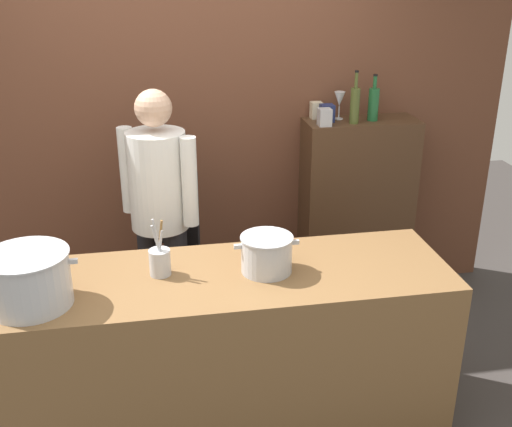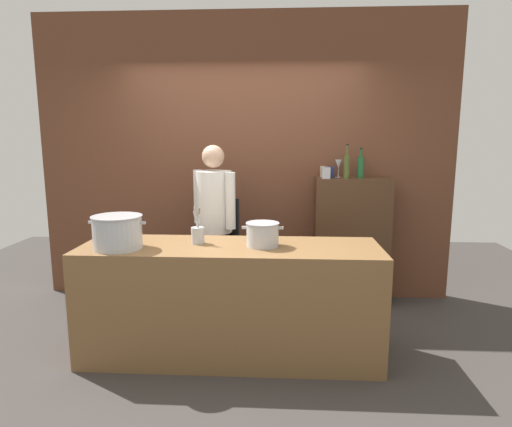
{
  "view_description": "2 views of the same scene",
  "coord_description": "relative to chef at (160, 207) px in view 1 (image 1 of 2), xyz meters",
  "views": [
    {
      "loc": [
        -0.27,
        -2.64,
        2.33
      ],
      "look_at": [
        0.25,
        0.29,
        1.09
      ],
      "focal_mm": 43.36,
      "sensor_mm": 36.0,
      "label": 1
    },
    {
      "loc": [
        0.38,
        -3.24,
        1.72
      ],
      "look_at": [
        0.18,
        0.33,
        1.1
      ],
      "focal_mm": 30.35,
      "sensor_mm": 36.0,
      "label": 2
    }
  ],
  "objects": [
    {
      "name": "bar_cabinet",
      "position": [
        1.36,
        0.41,
        -0.3
      ],
      "size": [
        0.76,
        0.32,
        1.32
      ],
      "primitive_type": "cube",
      "color": "#472D1C",
      "rests_on": "ground_plane"
    },
    {
      "name": "wine_bottle_olive",
      "position": [
        1.28,
        0.34,
        0.48
      ],
      "size": [
        0.06,
        0.06,
        0.34
      ],
      "color": "#475123",
      "rests_on": "bar_cabinet"
    },
    {
      "name": "wine_glass_wide",
      "position": [
        1.22,
        0.47,
        0.49
      ],
      "size": [
        0.07,
        0.07,
        0.18
      ],
      "color": "silver",
      "rests_on": "bar_cabinet"
    },
    {
      "name": "stockpot_small",
      "position": [
        0.49,
        -0.78,
        0.03
      ],
      "size": [
        0.32,
        0.26,
        0.18
      ],
      "color": "#B7BABF",
      "rests_on": "prep_counter"
    },
    {
      "name": "utensil_crock",
      "position": [
        -0.02,
        -0.72,
        0.01
      ],
      "size": [
        0.1,
        0.1,
        0.3
      ],
      "color": "#B7BABF",
      "rests_on": "prep_counter"
    },
    {
      "name": "stockpot_large",
      "position": [
        -0.6,
        -0.91,
        0.06
      ],
      "size": [
        0.43,
        0.38,
        0.25
      ],
      "color": "#B7BABF",
      "rests_on": "prep_counter"
    },
    {
      "name": "spice_tin_cream",
      "position": [
        1.07,
        0.51,
        0.41
      ],
      "size": [
        0.07,
        0.07,
        0.11
      ],
      "primitive_type": "cube",
      "color": "beige",
      "rests_on": "bar_cabinet"
    },
    {
      "name": "spice_tin_silver",
      "position": [
        1.08,
        0.32,
        0.42
      ],
      "size": [
        0.08,
        0.08,
        0.11
      ],
      "primitive_type": "cube",
      "color": "#B2B2B7",
      "rests_on": "bar_cabinet"
    },
    {
      "name": "brick_back_panel",
      "position": [
        0.24,
        0.62,
        0.54
      ],
      "size": [
        4.4,
        0.1,
        3.0
      ],
      "primitive_type": "cube",
      "color": "brown",
      "rests_on": "ground_plane"
    },
    {
      "name": "chef",
      "position": [
        0.0,
        0.0,
        0.0
      ],
      "size": [
        0.45,
        0.42,
        1.66
      ],
      "rotation": [
        0.0,
        0.0,
        2.48
      ],
      "color": "black",
      "rests_on": "ground_plane"
    },
    {
      "name": "spice_tin_navy",
      "position": [
        1.12,
        0.42,
        0.42
      ],
      "size": [
        0.09,
        0.09,
        0.11
      ],
      "primitive_type": "cube",
      "color": "navy",
      "rests_on": "bar_cabinet"
    },
    {
      "name": "prep_counter",
      "position": [
        0.24,
        -0.78,
        -0.51
      ],
      "size": [
        2.32,
        0.7,
        0.9
      ],
      "primitive_type": "cube",
      "color": "brown",
      "rests_on": "ground_plane"
    },
    {
      "name": "ground_plane",
      "position": [
        0.24,
        -0.78,
        -0.96
      ],
      "size": [
        8.0,
        8.0,
        0.0
      ],
      "primitive_type": "plane",
      "color": "#383330"
    },
    {
      "name": "wine_bottle_green",
      "position": [
        1.43,
        0.39,
        0.47
      ],
      "size": [
        0.07,
        0.07,
        0.3
      ],
      "color": "#1E592D",
      "rests_on": "bar_cabinet"
    }
  ]
}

